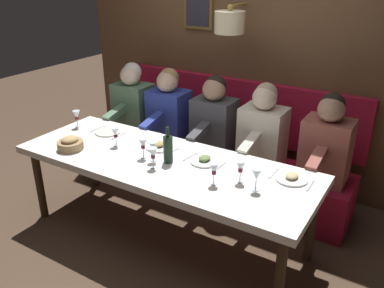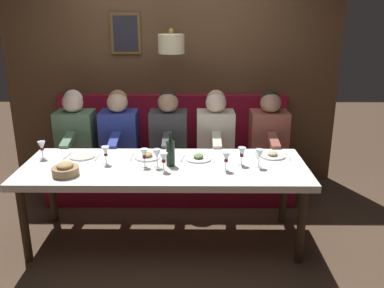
{
  "view_description": "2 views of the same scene",
  "coord_description": "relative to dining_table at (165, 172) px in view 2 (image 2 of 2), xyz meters",
  "views": [
    {
      "loc": [
        -2.37,
        -1.73,
        2.19
      ],
      "look_at": [
        0.05,
        -0.24,
        0.92
      ],
      "focal_mm": 37.84,
      "sensor_mm": 36.0,
      "label": 1
    },
    {
      "loc": [
        -3.37,
        -0.27,
        2.04
      ],
      "look_at": [
        0.05,
        -0.24,
        0.92
      ],
      "focal_mm": 38.33,
      "sensor_mm": 36.0,
      "label": 2
    }
  ],
  "objects": [
    {
      "name": "ground_plane",
      "position": [
        0.0,
        0.0,
        -0.68
      ],
      "size": [
        12.0,
        12.0,
        0.0
      ],
      "primitive_type": "plane",
      "color": "#4C3828"
    },
    {
      "name": "dining_table",
      "position": [
        0.0,
        0.0,
        0.0
      ],
      "size": [
        0.9,
        2.5,
        0.74
      ],
      "color": "white",
      "rests_on": "ground_plane"
    },
    {
      "name": "banquette_bench",
      "position": [
        0.89,
        0.0,
        -0.45
      ],
      "size": [
        0.52,
        2.7,
        0.45
      ],
      "primitive_type": "cube",
      "color": "maroon",
      "rests_on": "ground_plane"
    },
    {
      "name": "back_wall_panel",
      "position": [
        1.46,
        0.0,
        0.69
      ],
      "size": [
        0.59,
        3.9,
        2.9
      ],
      "color": "brown",
      "rests_on": "ground_plane"
    },
    {
      "name": "diner_nearest",
      "position": [
        0.88,
        -1.07,
        0.14
      ],
      "size": [
        0.6,
        0.4,
        0.79
      ],
      "color": "#934C42",
      "rests_on": "banquette_bench"
    },
    {
      "name": "diner_near",
      "position": [
        0.88,
        -0.49,
        0.14
      ],
      "size": [
        0.6,
        0.4,
        0.79
      ],
      "color": "beige",
      "rests_on": "banquette_bench"
    },
    {
      "name": "diner_middle",
      "position": [
        0.88,
        0.02,
        0.14
      ],
      "size": [
        0.6,
        0.4,
        0.79
      ],
      "color": "#3D3D42",
      "rests_on": "banquette_bench"
    },
    {
      "name": "diner_far",
      "position": [
        0.88,
        0.55,
        0.14
      ],
      "size": [
        0.6,
        0.4,
        0.79
      ],
      "color": "#283893",
      "rests_on": "banquette_bench"
    },
    {
      "name": "diner_farthest",
      "position": [
        0.88,
        1.03,
        0.14
      ],
      "size": [
        0.6,
        0.4,
        0.79
      ],
      "color": "#567A5B",
      "rests_on": "banquette_bench"
    },
    {
      "name": "place_setting_0",
      "position": [
        0.23,
        -0.99,
        0.08
      ],
      "size": [
        0.24,
        0.31,
        0.05
      ],
      "color": "silver",
      "rests_on": "dining_table"
    },
    {
      "name": "place_setting_1",
      "position": [
        0.18,
        0.17,
        0.08
      ],
      "size": [
        0.24,
        0.32,
        0.05
      ],
      "color": "silver",
      "rests_on": "dining_table"
    },
    {
      "name": "place_setting_2",
      "position": [
        0.21,
        0.78,
        0.07
      ],
      "size": [
        0.24,
        0.31,
        0.01
      ],
      "color": "silver",
      "rests_on": "dining_table"
    },
    {
      "name": "place_setting_3",
      "position": [
        0.15,
        -0.3,
        0.08
      ],
      "size": [
        0.24,
        0.32,
        0.05
      ],
      "color": "white",
      "rests_on": "dining_table"
    },
    {
      "name": "wine_glass_0",
      "position": [
        -0.05,
        -0.82,
        0.18
      ],
      "size": [
        0.07,
        0.07,
        0.16
      ],
      "color": "silver",
      "rests_on": "dining_table"
    },
    {
      "name": "wine_glass_1",
      "position": [
        -0.12,
        -0.53,
        0.18
      ],
      "size": [
        0.07,
        0.07,
        0.16
      ],
      "color": "silver",
      "rests_on": "dining_table"
    },
    {
      "name": "wine_glass_2",
      "position": [
        -0.14,
        -0.01,
        0.18
      ],
      "size": [
        0.07,
        0.07,
        0.16
      ],
      "color": "silver",
      "rests_on": "dining_table"
    },
    {
      "name": "wine_glass_3",
      "position": [
        -0.05,
        0.06,
        0.18
      ],
      "size": [
        0.07,
        0.07,
        0.16
      ],
      "color": "silver",
      "rests_on": "dining_table"
    },
    {
      "name": "wine_glass_4",
      "position": [
        0.16,
        1.13,
        0.18
      ],
      "size": [
        0.07,
        0.07,
        0.16
      ],
      "color": "silver",
      "rests_on": "dining_table"
    },
    {
      "name": "wine_glass_5",
      "position": [
        -0.04,
        0.17,
        0.18
      ],
      "size": [
        0.07,
        0.07,
        0.16
      ],
      "color": "silver",
      "rests_on": "dining_table"
    },
    {
      "name": "wine_glass_6",
      "position": [
        0.01,
        -0.68,
        0.18
      ],
      "size": [
        0.07,
        0.07,
        0.16
      ],
      "color": "silver",
      "rests_on": "dining_table"
    },
    {
      "name": "wine_glass_7",
      "position": [
        0.03,
        0.52,
        0.18
      ],
      "size": [
        0.07,
        0.07,
        0.16
      ],
      "color": "silver",
      "rests_on": "dining_table"
    },
    {
      "name": "wine_bottle",
      "position": [
        -0.01,
        -0.06,
        0.18
      ],
      "size": [
        0.08,
        0.08,
        0.3
      ],
      "color": "black",
      "rests_on": "dining_table"
    },
    {
      "name": "bread_bowl",
      "position": [
        -0.24,
        0.8,
        0.11
      ],
      "size": [
        0.22,
        0.22,
        0.12
      ],
      "color": "#9E7F56",
      "rests_on": "dining_table"
    }
  ]
}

